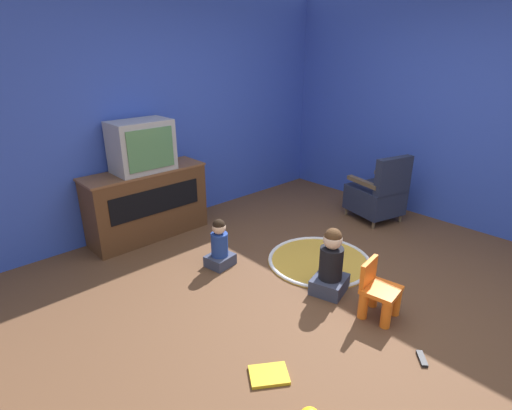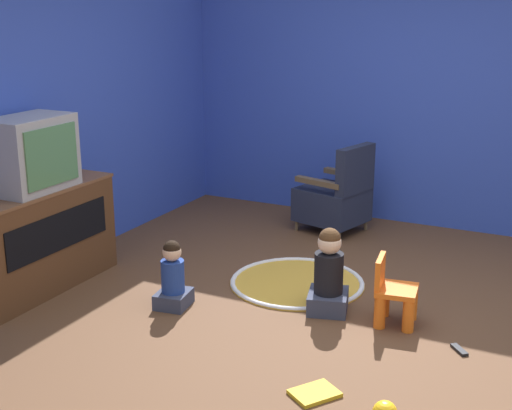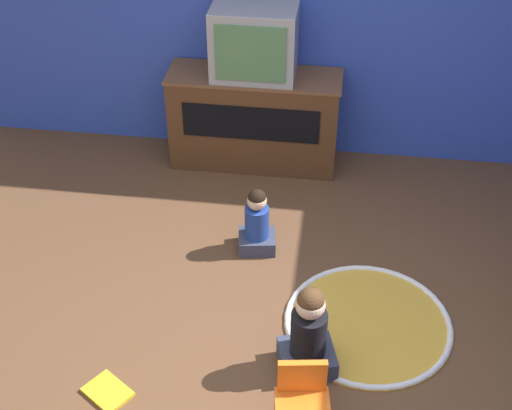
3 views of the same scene
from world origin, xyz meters
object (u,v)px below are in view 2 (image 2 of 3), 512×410
at_px(book, 315,393).
at_px(black_armchair, 336,198).
at_px(tv_cabinet, 37,238).
at_px(child_watching_center, 329,275).
at_px(remote_control, 459,350).
at_px(yellow_kid_chair, 394,296).
at_px(television, 31,154).
at_px(child_watching_left, 173,278).

bearing_deg(book, black_armchair, -127.69).
relative_size(tv_cabinet, child_watching_center, 2.19).
bearing_deg(remote_control, yellow_kid_chair, 24.93).
height_order(television, yellow_kid_chair, television).
relative_size(television, child_watching_left, 1.26).
height_order(tv_cabinet, child_watching_center, tv_cabinet).
bearing_deg(book, television, -67.53).
bearing_deg(television, tv_cabinet, 90.00).
height_order(television, book, television).
height_order(black_armchair, remote_control, black_armchair).
height_order(tv_cabinet, child_watching_left, tv_cabinet).
relative_size(black_armchair, remote_control, 6.08).
relative_size(child_watching_center, remote_control, 4.39).
distance_m(child_watching_left, remote_control, 2.03).
xyz_separation_m(child_watching_center, remote_control, (-0.21, -0.97, -0.26)).
bearing_deg(child_watching_center, tv_cabinet, 89.93).
relative_size(book, remote_control, 2.27).
bearing_deg(child_watching_center, yellow_kid_chair, -105.00).
xyz_separation_m(black_armchair, remote_control, (-1.94, -1.56, -0.32)).
bearing_deg(yellow_kid_chair, child_watching_left, 97.69).
bearing_deg(television, book, -101.57).
bearing_deg(child_watching_center, remote_control, -117.95).
height_order(tv_cabinet, black_armchair, black_armchair).
distance_m(tv_cabinet, television, 0.66).
relative_size(tv_cabinet, remote_control, 9.60).
bearing_deg(yellow_kid_chair, black_armchair, 23.05).
height_order(yellow_kid_chair, child_watching_center, child_watching_center).
bearing_deg(remote_control, child_watching_left, 54.71).
bearing_deg(tv_cabinet, book, -101.50).
xyz_separation_m(tv_cabinet, child_watching_center, (0.60, -2.13, -0.14)).
xyz_separation_m(tv_cabinet, yellow_kid_chair, (0.61, -2.61, -0.21)).
height_order(yellow_kid_chair, book, yellow_kid_chair).
relative_size(yellow_kid_chair, child_watching_center, 0.76).
xyz_separation_m(tv_cabinet, book, (-0.50, -2.48, -0.39)).
relative_size(child_watching_left, book, 1.57).
xyz_separation_m(television, remote_control, (0.39, -3.09, -1.05)).
distance_m(television, child_watching_center, 2.34).
distance_m(black_armchair, child_watching_left, 2.21).
bearing_deg(tv_cabinet, yellow_kid_chair, -76.87).
height_order(television, child_watching_center, television).
height_order(tv_cabinet, book, tv_cabinet).
bearing_deg(book, child_watching_left, -81.99).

